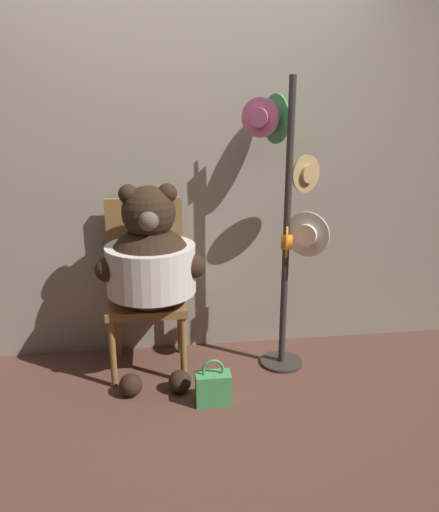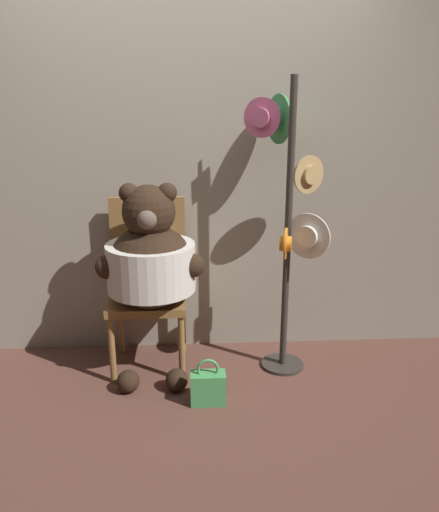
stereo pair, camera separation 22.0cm
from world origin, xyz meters
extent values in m
plane|color=brown|center=(0.00, 0.00, 0.00)|extent=(14.00, 14.00, 0.00)
cube|color=gray|center=(0.00, 0.63, 1.21)|extent=(8.00, 0.10, 2.41)
cylinder|color=olive|center=(-0.47, 0.10, 0.22)|extent=(0.04, 0.04, 0.44)
cylinder|color=olive|center=(-0.04, 0.10, 0.22)|extent=(0.04, 0.04, 0.44)
cylinder|color=olive|center=(-0.47, 0.48, 0.22)|extent=(0.04, 0.04, 0.44)
cylinder|color=olive|center=(-0.04, 0.48, 0.22)|extent=(0.04, 0.04, 0.44)
cube|color=olive|center=(-0.25, 0.29, 0.47)|extent=(0.49, 0.45, 0.05)
cube|color=olive|center=(-0.25, 0.50, 0.80)|extent=(0.49, 0.04, 0.61)
sphere|color=black|center=(-0.21, 0.22, 0.72)|extent=(0.53, 0.53, 0.53)
cylinder|color=silver|center=(-0.21, 0.22, 0.72)|extent=(0.54, 0.54, 0.29)
sphere|color=black|center=(-0.21, 0.22, 1.07)|extent=(0.32, 0.32, 0.32)
sphere|color=black|center=(-0.33, 0.22, 1.18)|extent=(0.12, 0.12, 0.12)
sphere|color=black|center=(-0.10, 0.22, 1.18)|extent=(0.12, 0.12, 0.12)
sphere|color=brown|center=(-0.21, 0.09, 1.05)|extent=(0.12, 0.12, 0.12)
sphere|color=black|center=(-0.47, 0.16, 0.75)|extent=(0.15, 0.15, 0.15)
sphere|color=black|center=(0.04, 0.16, 0.75)|extent=(0.15, 0.15, 0.15)
sphere|color=black|center=(-0.36, -0.02, 0.07)|extent=(0.14, 0.14, 0.14)
sphere|color=black|center=(-0.07, -0.02, 0.07)|extent=(0.14, 0.14, 0.14)
cylinder|color=#332D28|center=(0.63, 0.24, 0.01)|extent=(0.28, 0.28, 0.02)
cylinder|color=#332D28|center=(0.63, 0.24, 0.92)|extent=(0.04, 0.04, 1.84)
cylinder|color=tan|center=(0.76, 0.31, 1.27)|extent=(0.21, 0.13, 0.23)
cylinder|color=tan|center=(0.76, 0.31, 1.27)|extent=(0.13, 0.11, 0.11)
cylinder|color=#D16693|center=(0.47, 0.34, 1.60)|extent=(0.21, 0.13, 0.24)
cylinder|color=#D16693|center=(0.47, 0.34, 1.60)|extent=(0.13, 0.12, 0.11)
cylinder|color=#3D9351|center=(0.58, 0.40, 1.59)|extent=(0.10, 0.29, 0.30)
cylinder|color=#3D9351|center=(0.58, 0.40, 1.59)|extent=(0.10, 0.15, 0.14)
cylinder|color=orange|center=(0.58, 0.06, 0.90)|extent=(0.06, 0.18, 0.19)
cylinder|color=orange|center=(0.58, 0.06, 0.90)|extent=(0.09, 0.10, 0.09)
cylinder|color=silver|center=(0.74, 0.16, 0.92)|extent=(0.23, 0.18, 0.28)
cylinder|color=silver|center=(0.74, 0.16, 0.92)|extent=(0.15, 0.14, 0.13)
cube|color=#479E56|center=(0.12, -0.16, 0.10)|extent=(0.20, 0.11, 0.19)
torus|color=#479E56|center=(0.12, -0.16, 0.22)|extent=(0.13, 0.02, 0.13)
camera|label=1|loc=(-0.18, -2.68, 1.70)|focal=35.00mm
camera|label=2|loc=(0.04, -2.70, 1.70)|focal=35.00mm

